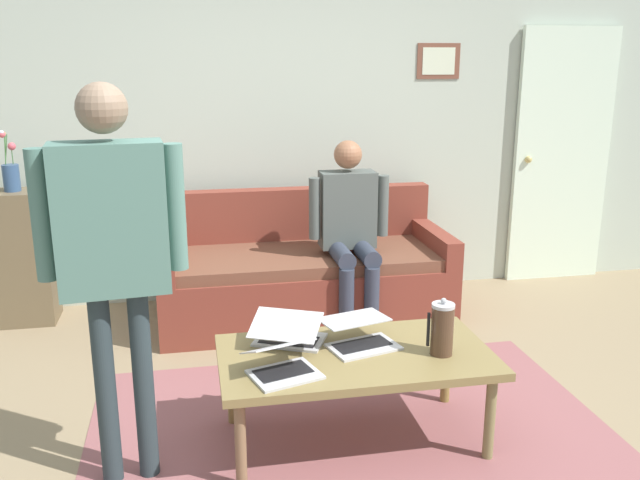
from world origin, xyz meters
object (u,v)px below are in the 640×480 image
(flower_vase, at_px, (11,173))
(side_shelf, at_px, (21,257))
(couch, at_px, (304,275))
(interior_door, at_px, (561,157))
(laptop_left, at_px, (360,337))
(french_press, at_px, (442,329))
(person_seated, at_px, (350,224))
(coffee_table, at_px, (355,361))
(laptop_right, at_px, (282,364))
(laptop_center, at_px, (288,335))
(person_standing, at_px, (112,238))

(flower_vase, bearing_deg, side_shelf, 108.40)
(couch, bearing_deg, interior_door, -167.58)
(interior_door, distance_m, laptop_left, 3.08)
(interior_door, distance_m, french_press, 2.95)
(laptop_left, xyz_separation_m, person_seated, (-0.27, -1.36, 0.22))
(side_shelf, height_order, flower_vase, flower_vase)
(couch, bearing_deg, person_seated, 141.21)
(coffee_table, relative_size, flower_vase, 3.17)
(laptop_right, xyz_separation_m, french_press, (-0.76, -0.06, 0.08))
(laptop_right, xyz_separation_m, person_seated, (-0.69, -1.59, 0.22))
(laptop_center, bearing_deg, french_press, 159.19)
(laptop_right, bearing_deg, french_press, -175.58)
(laptop_left, relative_size, french_press, 1.41)
(couch, relative_size, person_seated, 1.57)
(interior_door, height_order, flower_vase, interior_door)
(couch, bearing_deg, flower_vase, -8.33)
(couch, xyz_separation_m, french_press, (-0.36, 1.76, 0.28))
(french_press, distance_m, person_standing, 1.54)
(side_shelf, distance_m, person_standing, 2.32)
(french_press, bearing_deg, laptop_center, -20.81)
(interior_door, relative_size, person_standing, 1.19)
(interior_door, xyz_separation_m, flower_vase, (4.17, 0.20, 0.04))
(french_press, bearing_deg, couch, -78.40)
(coffee_table, relative_size, side_shelf, 1.38)
(couch, relative_size, laptop_left, 5.10)
(couch, distance_m, french_press, 1.81)
(french_press, xyz_separation_m, person_standing, (1.45, 0.02, 0.52))
(laptop_left, height_order, french_press, french_press)
(laptop_left, bearing_deg, person_standing, 9.55)
(laptop_left, distance_m, laptop_right, 0.47)
(side_shelf, height_order, person_seated, person_seated)
(couch, distance_m, person_standing, 2.23)
(laptop_center, relative_size, laptop_right, 1.17)
(couch, height_order, laptop_center, couch)
(laptop_left, bearing_deg, interior_door, -136.81)
(interior_door, xyz_separation_m, couch, (2.22, 0.49, -0.72))
(laptop_right, distance_m, side_shelf, 2.60)
(person_seated, bearing_deg, flower_vase, -12.93)
(laptop_center, bearing_deg, side_shelf, -47.71)
(flower_vase, relative_size, person_standing, 0.24)
(side_shelf, bearing_deg, coffee_table, 134.42)
(interior_door, distance_m, laptop_right, 3.53)
(french_press, distance_m, side_shelf, 3.08)
(laptop_left, height_order, person_seated, person_seated)
(laptop_right, distance_m, flower_vase, 2.66)
(coffee_table, relative_size, laptop_left, 3.28)
(coffee_table, xyz_separation_m, laptop_left, (-0.04, -0.08, 0.09))
(laptop_left, height_order, flower_vase, flower_vase)
(couch, height_order, side_shelf, side_shelf)
(interior_door, height_order, person_standing, interior_door)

